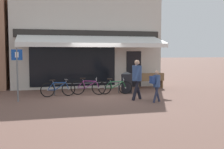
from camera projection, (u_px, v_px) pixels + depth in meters
ground_plane at (102, 96)px, 13.06m from camera, size 160.00×160.00×0.00m
shop_front at (86, 40)px, 17.20m from camera, size 8.65×4.89×5.55m
bike_rack_rail at (87, 85)px, 13.62m from camera, size 3.25×0.04×0.57m
bicycle_blue at (58, 89)px, 12.98m from camera, size 1.63×0.53×0.80m
bicycle_purple at (88, 87)px, 13.45m from camera, size 1.66×0.68×0.83m
bicycle_green at (115, 87)px, 13.61m from camera, size 1.66×0.61×0.81m
pedestrian_adult at (137, 75)px, 12.05m from camera, size 0.58×0.74×1.74m
pedestrian_child at (156, 82)px, 11.46m from camera, size 0.51×0.50×1.32m
litter_bin at (127, 82)px, 14.05m from camera, size 0.55×0.55×1.07m
parking_sign at (17, 69)px, 11.54m from camera, size 0.44×0.07×2.23m
park_bench at (150, 80)px, 15.97m from camera, size 1.61×0.48×0.87m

